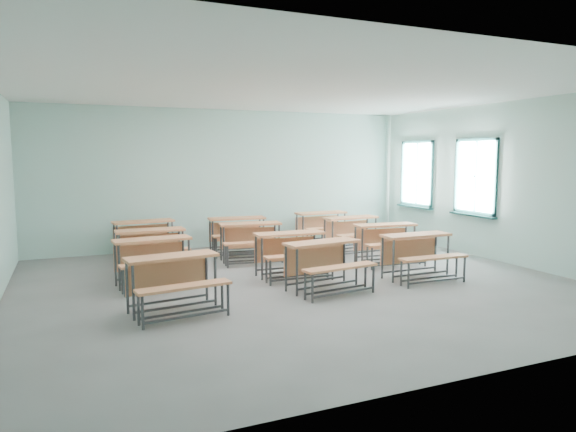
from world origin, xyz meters
name	(u,v)px	position (x,y,z in m)	size (l,w,h in m)	color
room	(304,188)	(0.08, 0.03, 1.60)	(9.04, 8.04, 3.24)	gray
desk_unit_r0c0	(175,275)	(-2.23, -0.79, 0.52)	(1.34, 0.99, 0.78)	#CD784A
desk_unit_r0c1	(326,258)	(0.20, -0.56, 0.52)	(1.34, 0.99, 0.78)	#CD784A
desk_unit_r0c2	(419,249)	(2.05, -0.52, 0.52)	(1.25, 0.85, 0.78)	#CD784A
desk_unit_r1c0	(154,255)	(-2.25, 0.81, 0.52)	(1.31, 0.94, 0.78)	#CD784A
desk_unit_r1c1	(292,248)	(0.08, 0.52, 0.52)	(1.27, 0.87, 0.78)	#CD784A
desk_unit_r1c2	(387,237)	(2.29, 0.81, 0.52)	(1.33, 0.97, 0.78)	#CD784A
desk_unit_r2c0	(151,244)	(-2.13, 1.90, 0.52)	(1.25, 0.84, 0.78)	#CD784A
desk_unit_r2c1	(251,236)	(-0.14, 2.04, 0.52)	(1.33, 0.98, 0.78)	#CD784A
desk_unit_r2c2	(353,229)	(2.29, 2.15, 0.52)	(1.29, 0.90, 0.78)	#CD784A
desk_unit_r3c0	(145,233)	(-2.06, 3.29, 0.52)	(1.32, 0.95, 0.78)	#CD784A
desk_unit_r3c1	(238,229)	(-0.10, 3.05, 0.52)	(1.32, 0.94, 0.78)	#CD784A
desk_unit_r3c2	(323,223)	(2.13, 3.29, 0.52)	(1.26, 0.87, 0.78)	#CD784A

